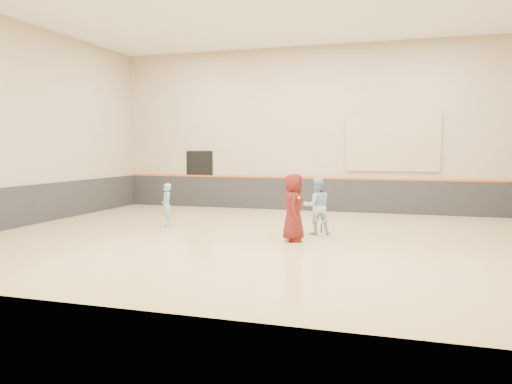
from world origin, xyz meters
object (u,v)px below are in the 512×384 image
(instructor, at_px, (317,206))
(young_man, at_px, (293,207))
(spare_racket, at_px, (215,221))
(girl, at_px, (167,205))

(instructor, height_order, young_man, young_man)
(instructor, xyz_separation_m, young_man, (-0.37, -1.18, 0.08))
(young_man, bearing_deg, spare_racket, 41.66)
(instructor, relative_size, spare_racket, 2.00)
(girl, relative_size, young_man, 0.76)
(girl, bearing_deg, instructor, 57.51)
(girl, relative_size, instructor, 0.84)
(young_man, bearing_deg, instructor, -28.18)
(girl, bearing_deg, young_man, 41.24)
(instructor, bearing_deg, spare_racket, -42.62)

